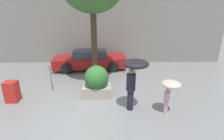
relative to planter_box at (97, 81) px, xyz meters
name	(u,v)px	position (x,y,z in m)	size (l,w,h in m)	color
ground_plane	(86,108)	(-0.37, -1.10, -0.70)	(40.00, 40.00, 0.00)	slate
building_facade	(96,20)	(-0.37, 5.40, 2.30)	(18.00, 0.30, 6.00)	gray
planter_box	(97,81)	(0.00, 0.00, 0.00)	(1.26, 1.06, 1.41)	#9E9384
person_adult	(134,72)	(1.46, -1.20, 0.85)	(0.93, 0.93, 2.03)	#1E1E2D
person_child	(170,87)	(2.74, -1.46, 0.36)	(0.70, 0.70, 1.31)	#D199B7
parked_car_near	(90,60)	(-0.70, 3.83, -0.10)	(4.73, 2.28, 1.26)	maroon
parking_meter	(50,72)	(-2.18, 0.53, 0.25)	(0.14, 0.14, 1.33)	#595B60
newspaper_box	(12,92)	(-3.52, -0.47, -0.25)	(0.50, 0.44, 0.90)	#B2231E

